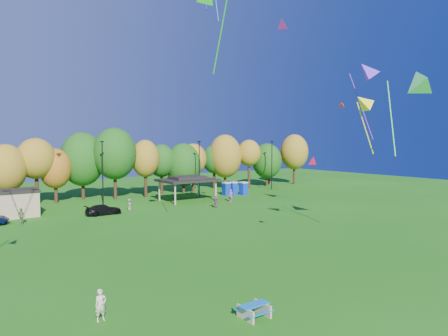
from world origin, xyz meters
TOP-DOWN VIEW (x-y plane):
  - ground at (0.00, 0.00)m, footprint 160.00×160.00m
  - tree_line at (-1.03, 45.51)m, footprint 93.57×10.55m
  - lamp_posts at (2.00, 40.00)m, footprint 64.50×0.25m
  - utility_building at (-10.00, 38.00)m, footprint 6.30×4.30m
  - pavilion at (14.00, 37.00)m, footprint 8.20×6.20m
  - porta_potties at (23.79, 38.09)m, footprint 3.75×2.53m
  - picnic_table at (-3.71, 0.06)m, footprint 1.63×1.35m
  - kite_flyer at (-10.28, 4.27)m, footprint 0.62×0.42m
  - car_d at (-0.36, 32.94)m, footprint 4.40×1.88m
  - far_person_0 at (18.65, 32.21)m, footprint 0.64×0.79m
  - far_person_2 at (3.30, 33.69)m, footprint 0.87×0.94m
  - far_person_3 at (13.84, 29.13)m, footprint 1.19×1.53m
  - far_person_4 at (-9.57, 32.67)m, footprint 0.89×1.13m
  - kite_4 at (13.86, 6.27)m, footprint 3.46×2.35m
  - kite_5 at (21.02, 10.99)m, footprint 4.32×4.52m
  - kite_6 at (28.99, 20.49)m, footprint 1.40×1.22m
  - kite_8 at (16.51, 2.75)m, footprint 3.99×4.58m
  - kite_13 at (11.60, 14.16)m, footprint 2.04×1.98m
  - kite_14 at (9.37, 7.96)m, footprint 1.25×1.34m

SIDE VIEW (x-z plane):
  - ground at x=0.00m, z-range 0.00..0.00m
  - picnic_table at x=-3.71m, z-range 0.06..0.76m
  - car_d at x=-0.36m, z-range 0.00..1.26m
  - far_person_2 at x=3.30m, z-range 0.00..1.61m
  - far_person_3 at x=13.84m, z-range 0.00..1.62m
  - kite_flyer at x=-10.28m, z-range 0.00..1.64m
  - far_person_4 at x=-9.57m, z-range 0.00..1.79m
  - far_person_0 at x=18.65m, z-range 0.00..1.86m
  - porta_potties at x=23.79m, z-range 0.01..2.19m
  - utility_building at x=-10.00m, z-range 0.01..3.26m
  - pavilion at x=14.00m, z-range 1.34..5.11m
  - lamp_posts at x=2.00m, z-range 0.36..9.45m
  - tree_line at x=-1.03m, z-range 0.34..11.49m
  - kite_14 at x=9.37m, z-range 6.95..8.01m
  - kite_4 at x=13.86m, z-range 9.63..15.30m
  - kite_6 at x=28.99m, z-range 13.60..14.79m
  - kite_8 at x=16.51m, z-range 10.24..18.23m
  - kite_5 at x=21.02m, z-range 12.20..20.93m
  - kite_13 at x=11.60m, z-range 19.99..21.64m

